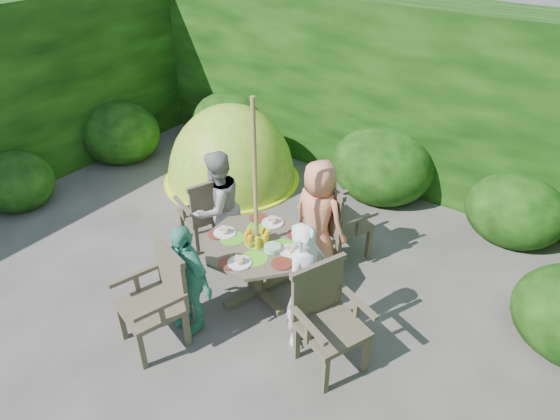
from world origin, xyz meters
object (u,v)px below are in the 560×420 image
Objects in this scene: parasol_pole at (256,206)px; garden_chair_right at (327,317)px; garden_chair_front at (158,297)px; child_right at (306,286)px; garden_chair_left at (206,211)px; patio_table at (258,251)px; garden_chair_back at (337,219)px; child_left at (218,208)px; child_back at (318,217)px; dome_tent at (232,180)px; child_front at (186,278)px.

garden_chair_right is (1.04, -0.35, -0.59)m from parasol_pole.
garden_chair_front is 1.36m from child_right.
garden_chair_right is at bearing 92.67° from garden_chair_left.
garden_chair_back is (0.34, 1.04, -0.05)m from patio_table.
parasol_pole reaches higher than garden_chair_left.
child_right is at bearing 75.51° from child_left.
child_right is at bearing 51.99° from garden_chair_front.
child_left reaches higher than patio_table.
garden_chair_back is 0.72× the size of child_left.
garden_chair_back is (0.35, 1.04, -0.58)m from parasol_pole.
garden_chair_back is (1.39, 0.69, 0.04)m from garden_chair_left.
child_back is at bearing 71.24° from parasol_pole.
garden_chair_right is 2.20m from garden_chair_left.
child_left reaches higher than dome_tent.
child_back reaches higher than child_front.
child_right is at bearing 121.96° from child_back.
garden_chair_right is 1.08× the size of garden_chair_left.
garden_chair_front is at bearing 132.69° from child_right.
dome_tent is (-2.89, 2.09, -0.51)m from garden_chair_right.
dome_tent is at bearing 135.41° from garden_chair_front.
dome_tent reaches higher than garden_chair_front.
garden_chair_back reaches higher than garden_chair_left.
dome_tent reaches higher than garden_chair_left.
garden_chair_front is at bearing 76.88° from child_back.
garden_chair_back is at bearing 137.50° from garden_chair_left.
parasol_pole is 2.26× the size of garden_chair_back.
garden_chair_back is at bearing 25.36° from child_right.
child_right is 1.60m from child_left.
dome_tent is (-1.86, 1.74, -1.10)m from parasol_pole.
garden_chair_right is at bearing -18.49° from patio_table.
child_front is (-0.51, -1.51, -0.07)m from child_back.
child_back is at bearing 88.19° from garden_chair_front.
parasol_pole is 0.91m from child_right.
garden_chair_front is at bearing -101.68° from child_front.
child_left is at bearing 78.96° from child_right.
garden_chair_left is at bearing -103.85° from child_left.
child_back reaches higher than dome_tent.
dome_tent is (-2.11, 0.99, -0.67)m from child_back.
child_right is 0.98× the size of child_back.
garden_chair_left is 0.68× the size of child_right.
child_front is (0.79, -1.11, 0.12)m from garden_chair_left.
garden_chair_front is 3.20m from dome_tent.
parasol_pole is at bearing 78.83° from child_front.
patio_table is at bearing 78.55° from child_front.
child_front is (-0.60, -1.80, 0.08)m from garden_chair_back.
garden_chair_front is at bearing -109.10° from patio_table.
garden_chair_right is at bearing 131.01° from child_back.
child_front is at bearing -109.04° from patio_table.
child_right reaches higher than garden_chair_left.
child_front is at bearing -108.76° from parasol_pole.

